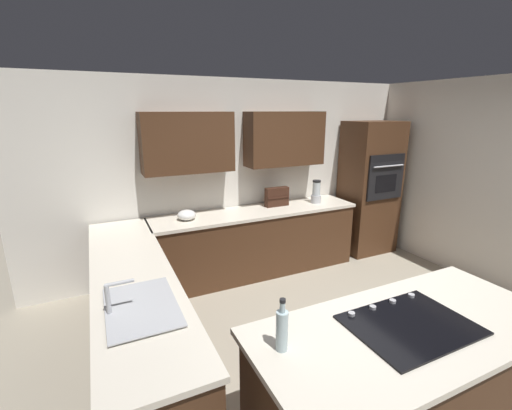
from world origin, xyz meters
TOP-DOWN VIEW (x-y plane):
  - ground_plane at (0.00, 0.00)m, footprint 14.00×14.00m
  - wall_back at (0.07, -2.04)m, footprint 6.00×0.44m
  - wall_left at (-2.45, -0.30)m, footprint 0.10×4.00m
  - lower_cabinets_back at (0.10, -1.72)m, footprint 2.80×0.60m
  - countertop_back at (0.10, -1.72)m, footprint 2.84×0.64m
  - lower_cabinets_side at (1.82, -0.55)m, footprint 0.60×2.90m
  - countertop_side at (1.82, -0.55)m, footprint 0.64×2.94m
  - island_base at (0.33, 1.00)m, footprint 1.97×0.83m
  - island_top at (0.33, 1.00)m, footprint 2.05×0.91m
  - wall_oven at (-1.85, -1.72)m, footprint 0.80×0.66m
  - sink_unit at (1.83, 0.08)m, footprint 0.46×0.70m
  - cooktop at (0.33, 1.00)m, footprint 0.76×0.56m
  - blender at (-0.85, -1.72)m, footprint 0.15×0.15m
  - mixing_bowl at (1.05, -1.72)m, footprint 0.22×0.22m
  - spice_rack at (-0.25, -1.80)m, footprint 0.34×0.11m
  - oil_bottle at (1.16, 0.85)m, footprint 0.07×0.07m

SIDE VIEW (x-z plane):
  - ground_plane at x=0.00m, z-range 0.00..0.00m
  - lower_cabinets_back at x=0.10m, z-range 0.00..0.86m
  - lower_cabinets_side at x=1.82m, z-range 0.00..0.86m
  - island_base at x=0.33m, z-range 0.00..0.86m
  - countertop_back at x=0.10m, z-range 0.86..0.90m
  - countertop_side at x=1.82m, z-range 0.86..0.90m
  - island_top at x=0.33m, z-range 0.86..0.90m
  - cooktop at x=0.33m, z-range 0.89..0.92m
  - sink_unit at x=1.83m, z-range 0.80..1.03m
  - mixing_bowl at x=1.05m, z-range 0.90..1.02m
  - wall_oven at x=-1.85m, z-range 0.00..2.04m
  - oil_bottle at x=1.16m, z-range 0.87..1.19m
  - spice_rack at x=-0.25m, z-range 0.90..1.16m
  - blender at x=-0.85m, z-range 0.88..1.21m
  - wall_left at x=-2.45m, z-range 0.00..2.60m
  - wall_back at x=0.07m, z-range 0.13..2.73m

